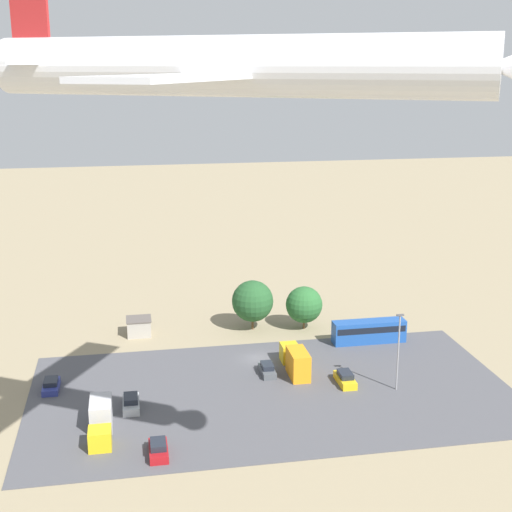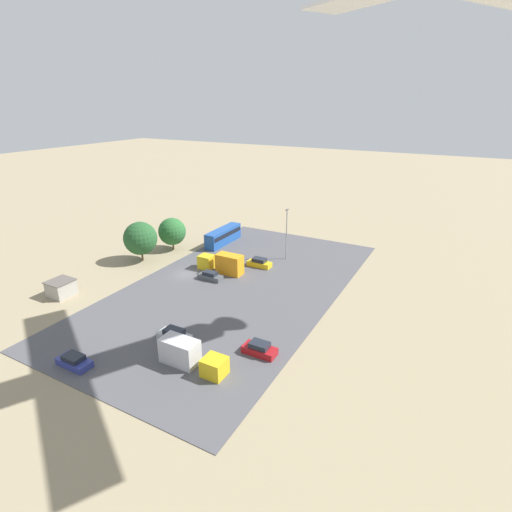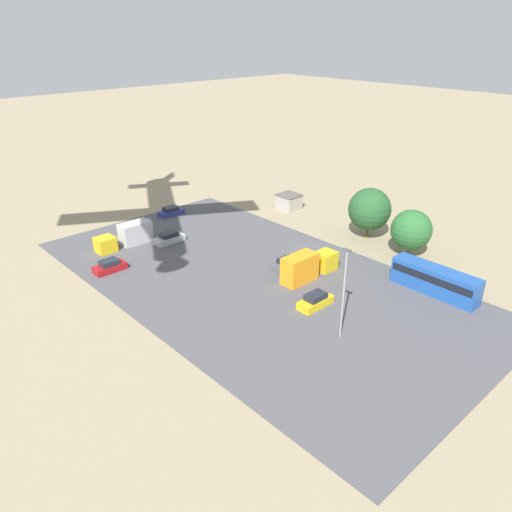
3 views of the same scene
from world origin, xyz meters
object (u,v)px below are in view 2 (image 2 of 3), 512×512
at_px(bus, 223,235).
at_px(parked_car_1, 174,336).
at_px(parked_car_2, 259,263).
at_px(shed_building, 61,288).
at_px(parked_car_3, 210,276).
at_px(parked_car_0, 260,349).
at_px(parked_truck_1, 223,263).
at_px(parked_truck_0, 189,355).
at_px(parked_car_4, 74,361).

xyz_separation_m(bus, parked_car_1, (34.60, 14.90, -1.09)).
bearing_deg(bus, parked_car_2, -30.40).
bearing_deg(shed_building, parked_car_3, 133.13).
height_order(parked_car_0, parked_truck_1, parked_truck_1).
distance_m(shed_building, parked_car_1, 24.12).
height_order(parked_truck_0, parked_truck_1, parked_truck_1).
distance_m(parked_car_0, parked_car_4, 21.88).
distance_m(parked_car_4, parked_truck_0, 13.57).
distance_m(shed_building, parked_car_4, 20.58).
relative_size(shed_building, parked_car_3, 0.86).
relative_size(shed_building, parked_car_1, 0.82).
xyz_separation_m(parked_car_0, parked_car_2, (-24.32, -13.04, 0.02)).
bearing_deg(parked_car_2, shed_building, 139.08).
relative_size(parked_truck_0, parked_truck_1, 0.97).
relative_size(parked_car_1, parked_car_4, 1.05).
bearing_deg(parked_car_3, parked_car_2, 152.89).
height_order(parked_car_0, parked_car_2, parked_car_2).
height_order(parked_car_4, parked_truck_0, parked_truck_0).
bearing_deg(shed_building, bus, 164.52).
distance_m(parked_car_3, parked_truck_1, 3.93).
distance_m(parked_car_1, parked_car_2, 27.07).
xyz_separation_m(parked_car_2, parked_truck_1, (5.43, -4.56, 0.95)).
height_order(parked_car_0, parked_truck_0, parked_truck_0).
bearing_deg(parked_car_1, parked_car_0, 103.61).
height_order(shed_building, parked_truck_0, parked_truck_0).
distance_m(parked_car_0, parked_truck_0, 8.58).
bearing_deg(parked_car_4, parked_car_1, -35.07).
height_order(parked_car_2, parked_car_3, parked_car_2).
bearing_deg(parked_truck_1, parked_car_1, -163.18).
bearing_deg(parked_car_1, parked_car_2, -175.85).
height_order(parked_car_4, parked_truck_1, parked_truck_1).
distance_m(bus, parked_car_3, 18.75).
bearing_deg(parked_truck_1, parked_car_4, 179.34).
height_order(shed_building, parked_car_4, shed_building).
relative_size(parked_car_0, parked_car_3, 0.97).
xyz_separation_m(parked_car_3, parked_car_4, (27.59, -0.21, -0.02)).
height_order(parked_car_1, parked_truck_1, parked_truck_1).
distance_m(parked_car_2, parked_car_4, 37.14).
relative_size(parked_car_2, parked_truck_0, 0.53).
distance_m(parked_car_4, parked_truck_1, 31.40).
distance_m(parked_car_3, parked_car_4, 27.59).
relative_size(parked_car_2, parked_truck_1, 0.52).
bearing_deg(parked_truck_0, shed_building, -99.44).
height_order(parked_car_2, parked_truck_0, parked_truck_0).
bearing_deg(parked_truck_0, parked_car_2, -167.04).
bearing_deg(parked_car_4, parked_car_3, -0.43).
height_order(shed_building, parked_car_2, shed_building).
distance_m(shed_building, parked_car_0, 35.18).
distance_m(shed_building, parked_car_3, 23.84).
bearing_deg(parked_car_0, parked_car_4, 124.80).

